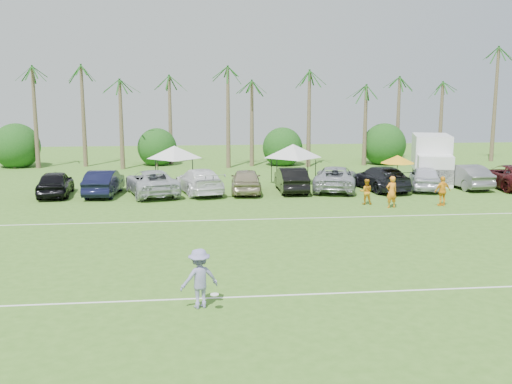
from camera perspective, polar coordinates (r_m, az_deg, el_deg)
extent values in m
plane|color=#417121|center=(17.98, 2.19, -12.54)|extent=(120.00, 120.00, 0.00)
cube|color=white|center=(19.82, 1.34, -10.34)|extent=(80.00, 0.10, 0.01)
cube|color=white|center=(31.30, -1.56, -2.78)|extent=(80.00, 0.10, 0.01)
cone|color=brown|center=(56.39, -21.32, 6.79)|extent=(0.44, 0.44, 9.00)
cone|color=brown|center=(55.30, -16.30, 7.54)|extent=(0.44, 0.44, 10.00)
cone|color=brown|center=(54.74, -12.16, 8.22)|extent=(0.44, 0.44, 11.00)
cone|color=brown|center=(54.54, -7.89, 6.76)|extent=(0.44, 0.44, 8.00)
cone|color=brown|center=(54.55, -3.67, 7.36)|extent=(0.44, 0.44, 9.00)
cone|color=brown|center=(54.86, 0.54, 7.91)|extent=(0.44, 0.44, 10.00)
cone|color=brown|center=(55.46, 4.70, 8.42)|extent=(0.44, 0.44, 11.00)
cone|color=brown|center=(56.67, 9.68, 6.82)|extent=(0.44, 0.44, 8.00)
cone|color=brown|center=(58.21, 14.47, 7.22)|extent=(0.44, 0.44, 9.00)
cone|color=brown|center=(60.13, 19.00, 7.55)|extent=(0.44, 0.44, 10.00)
cone|color=brown|center=(61.92, 22.40, 7.86)|extent=(0.44, 0.44, 11.00)
cylinder|color=brown|center=(58.18, -22.74, 3.01)|extent=(0.30, 0.30, 1.40)
sphere|color=#134312|center=(58.07, -22.81, 4.09)|extent=(4.00, 4.00, 4.00)
cylinder|color=brown|center=(55.89, -9.84, 3.38)|extent=(0.30, 0.30, 1.40)
sphere|color=#134312|center=(55.78, -9.87, 4.51)|extent=(4.00, 4.00, 4.00)
cylinder|color=brown|center=(56.42, 2.44, 3.58)|extent=(0.30, 0.30, 1.40)
sphere|color=#134312|center=(56.31, 2.45, 4.69)|extent=(4.00, 4.00, 4.00)
cylinder|color=brown|center=(58.76, 12.14, 3.62)|extent=(0.30, 0.30, 1.40)
sphere|color=#134312|center=(58.65, 12.18, 4.69)|extent=(4.00, 4.00, 4.00)
imported|color=orange|center=(35.35, 13.40, 0.00)|extent=(0.78, 0.59, 1.94)
imported|color=orange|center=(36.14, 10.95, 0.03)|extent=(0.90, 0.77, 1.60)
imported|color=#FFA81C|center=(36.79, 18.16, 0.08)|extent=(1.14, 0.64, 1.84)
cube|color=white|center=(47.88, 17.10, 3.88)|extent=(4.10, 5.59, 2.72)
cube|color=white|center=(44.56, 17.46, 2.03)|extent=(2.98, 2.62, 2.28)
cube|color=black|center=(43.80, 17.54, 1.47)|extent=(2.48, 1.07, 1.09)
cube|color=#E5590C|center=(48.08, 18.70, 3.23)|extent=(0.55, 1.67, 0.98)
cylinder|color=black|center=(44.76, 16.00, 1.29)|extent=(0.61, 1.03, 0.98)
cylinder|color=black|center=(44.99, 18.76, 1.19)|extent=(0.61, 1.03, 0.98)
cylinder|color=black|center=(49.27, 15.59, 2.07)|extent=(0.61, 1.03, 0.98)
cylinder|color=black|center=(49.48, 18.11, 1.97)|extent=(0.61, 1.03, 0.98)
cylinder|color=black|center=(42.81, -9.99, 1.81)|extent=(0.06, 0.06, 1.95)
cylinder|color=black|center=(42.72, -6.35, 1.88)|extent=(0.06, 0.06, 1.95)
cylinder|color=black|center=(45.50, -9.78, 2.28)|extent=(0.06, 0.06, 1.95)
cylinder|color=black|center=(45.41, -6.35, 2.35)|extent=(0.06, 0.06, 1.95)
pyramid|color=silver|center=(43.88, -8.18, 4.61)|extent=(4.20, 4.20, 0.97)
cylinder|color=black|center=(41.64, 2.09, 1.80)|extent=(0.06, 0.06, 2.05)
cylinder|color=black|center=(42.15, 5.97, 1.85)|extent=(0.06, 0.06, 2.05)
cylinder|color=black|center=(44.46, 1.56, 2.32)|extent=(0.06, 0.06, 2.05)
cylinder|color=black|center=(44.94, 5.20, 2.36)|extent=(0.06, 0.06, 2.05)
pyramid|color=silver|center=(43.05, 3.74, 4.80)|extent=(4.43, 4.43, 1.03)
cylinder|color=black|center=(40.44, 13.91, 1.52)|extent=(0.05, 0.05, 2.39)
cone|color=gold|center=(40.29, 13.98, 3.21)|extent=(2.39, 2.39, 0.54)
imported|color=#847FB5|center=(18.60, -5.68, -8.59)|extent=(1.43, 1.09, 1.95)
cylinder|color=white|center=(18.43, -4.16, -10.19)|extent=(0.27, 0.27, 0.03)
imported|color=black|center=(40.73, -19.43, 0.84)|extent=(2.44, 5.22, 1.73)
imported|color=black|center=(40.04, -14.96, 0.92)|extent=(2.21, 5.37, 1.73)
imported|color=#B3B7BC|center=(39.44, -10.38, 0.96)|extent=(4.34, 6.74, 1.73)
imported|color=white|center=(39.62, -5.69, 1.11)|extent=(3.76, 6.36, 1.73)
imported|color=gray|center=(39.54, -1.01, 1.14)|extent=(2.41, 5.21, 1.73)
imported|color=black|center=(40.21, 3.54, 1.27)|extent=(1.92, 5.28, 1.73)
imported|color=#A1A4AC|center=(41.08, 7.93, 1.38)|extent=(4.50, 6.78, 1.73)
imported|color=black|center=(41.70, 12.33, 1.37)|extent=(3.21, 6.23, 1.73)
imported|color=silver|center=(42.68, 16.52, 1.38)|extent=(3.54, 5.46, 1.73)
imported|color=slate|center=(44.44, 20.12, 1.51)|extent=(2.23, 5.37, 1.73)
imported|color=#441013|center=(45.59, 24.01, 1.45)|extent=(3.05, 6.30, 1.73)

